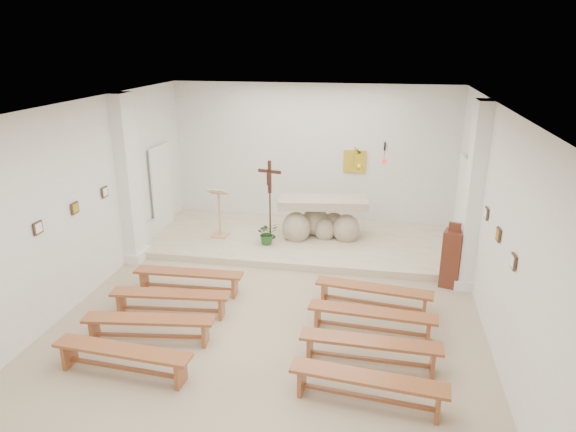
% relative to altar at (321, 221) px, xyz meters
% --- Properties ---
extents(ground, '(7.00, 10.00, 0.00)m').
position_rel_altar_xyz_m(ground, '(-0.42, -3.60, -0.55)').
color(ground, tan).
rests_on(ground, ground).
extents(wall_left, '(0.02, 10.00, 3.50)m').
position_rel_altar_xyz_m(wall_left, '(-3.91, -3.60, 1.20)').
color(wall_left, white).
rests_on(wall_left, ground).
extents(wall_right, '(0.02, 10.00, 3.50)m').
position_rel_altar_xyz_m(wall_right, '(3.07, -3.60, 1.20)').
color(wall_right, white).
rests_on(wall_right, ground).
extents(wall_back, '(7.00, 0.02, 3.50)m').
position_rel_altar_xyz_m(wall_back, '(-0.42, 1.39, 1.20)').
color(wall_back, white).
rests_on(wall_back, ground).
extents(ceiling, '(7.00, 10.00, 0.02)m').
position_rel_altar_xyz_m(ceiling, '(-0.42, -3.60, 2.94)').
color(ceiling, silver).
rests_on(ceiling, wall_back).
extents(sanctuary_platform, '(6.98, 3.00, 0.15)m').
position_rel_altar_xyz_m(sanctuary_platform, '(-0.42, -0.10, -0.47)').
color(sanctuary_platform, beige).
rests_on(sanctuary_platform, ground).
extents(pilaster_left, '(0.26, 0.55, 3.50)m').
position_rel_altar_xyz_m(pilaster_left, '(-3.79, -1.60, 1.20)').
color(pilaster_left, white).
rests_on(pilaster_left, ground).
extents(pilaster_right, '(0.26, 0.55, 3.50)m').
position_rel_altar_xyz_m(pilaster_right, '(2.95, -1.60, 1.20)').
color(pilaster_right, white).
rests_on(pilaster_right, ground).
extents(gold_wall_relief, '(0.55, 0.04, 0.55)m').
position_rel_altar_xyz_m(gold_wall_relief, '(0.63, 1.36, 1.10)').
color(gold_wall_relief, yellow).
rests_on(gold_wall_relief, wall_back).
extents(sanctuary_lamp, '(0.11, 0.36, 0.44)m').
position_rel_altar_xyz_m(sanctuary_lamp, '(1.33, 1.11, 1.26)').
color(sanctuary_lamp, black).
rests_on(sanctuary_lamp, wall_back).
extents(station_frame_left_front, '(0.03, 0.20, 0.20)m').
position_rel_altar_xyz_m(station_frame_left_front, '(-3.89, -4.40, 1.17)').
color(station_frame_left_front, '#412B1C').
rests_on(station_frame_left_front, wall_left).
extents(station_frame_left_mid, '(0.03, 0.20, 0.20)m').
position_rel_altar_xyz_m(station_frame_left_mid, '(-3.89, -3.40, 1.17)').
color(station_frame_left_mid, '#412B1C').
rests_on(station_frame_left_mid, wall_left).
extents(station_frame_left_rear, '(0.03, 0.20, 0.20)m').
position_rel_altar_xyz_m(station_frame_left_rear, '(-3.89, -2.40, 1.17)').
color(station_frame_left_rear, '#412B1C').
rests_on(station_frame_left_rear, wall_left).
extents(station_frame_right_front, '(0.03, 0.20, 0.20)m').
position_rel_altar_xyz_m(station_frame_right_front, '(3.05, -4.40, 1.17)').
color(station_frame_right_front, '#412B1C').
rests_on(station_frame_right_front, wall_right).
extents(station_frame_right_mid, '(0.03, 0.20, 0.20)m').
position_rel_altar_xyz_m(station_frame_right_mid, '(3.05, -3.40, 1.17)').
color(station_frame_right_mid, '#412B1C').
rests_on(station_frame_right_mid, wall_right).
extents(station_frame_right_rear, '(0.03, 0.20, 0.20)m').
position_rel_altar_xyz_m(station_frame_right_rear, '(3.05, -2.40, 1.17)').
color(station_frame_right_rear, '#412B1C').
rests_on(station_frame_right_rear, wall_right).
extents(radiator_left, '(0.10, 0.85, 0.52)m').
position_rel_altar_xyz_m(radiator_left, '(-3.85, -0.90, -0.28)').
color(radiator_left, silver).
rests_on(radiator_left, ground).
extents(radiator_right, '(0.10, 0.85, 0.52)m').
position_rel_altar_xyz_m(radiator_right, '(3.01, -0.90, -0.28)').
color(radiator_right, silver).
rests_on(radiator_right, ground).
extents(altar, '(2.08, 1.02, 1.03)m').
position_rel_altar_xyz_m(altar, '(0.00, 0.00, 0.00)').
color(altar, '#B8A68C').
rests_on(altar, sanctuary_platform).
extents(lectern, '(0.43, 0.37, 1.17)m').
position_rel_altar_xyz_m(lectern, '(-2.31, -0.37, 0.18)').
color(lectern, tan).
rests_on(lectern, sanctuary_platform).
extents(crucifix_stand, '(0.54, 0.24, 1.81)m').
position_rel_altar_xyz_m(crucifix_stand, '(-1.15, -0.23, 0.65)').
color(crucifix_stand, '#3A1E12').
rests_on(crucifix_stand, sanctuary_platform).
extents(potted_plant, '(0.59, 0.56, 0.51)m').
position_rel_altar_xyz_m(potted_plant, '(-1.13, -0.63, -0.14)').
color(potted_plant, '#244F1F').
rests_on(potted_plant, sanctuary_platform).
extents(donation_pedestal, '(0.42, 0.42, 1.28)m').
position_rel_altar_xyz_m(donation_pedestal, '(2.68, -1.70, 0.02)').
color(donation_pedestal, '#572418').
rests_on(donation_pedestal, ground).
extents(bench_left_front, '(2.03, 0.39, 0.43)m').
position_rel_altar_xyz_m(bench_left_front, '(-2.11, -2.88, -0.23)').
color(bench_left_front, '#99522C').
rests_on(bench_left_front, ground).
extents(bench_right_front, '(2.05, 0.58, 0.43)m').
position_rel_altar_xyz_m(bench_right_front, '(1.27, -2.88, -0.23)').
color(bench_right_front, '#99522C').
rests_on(bench_right_front, ground).
extents(bench_left_second, '(2.04, 0.52, 0.43)m').
position_rel_altar_xyz_m(bench_left_second, '(-2.11, -3.72, -0.23)').
color(bench_left_second, '#99522C').
rests_on(bench_left_second, ground).
extents(bench_right_second, '(2.04, 0.47, 0.43)m').
position_rel_altar_xyz_m(bench_right_second, '(1.27, -3.72, -0.23)').
color(bench_right_second, '#99522C').
rests_on(bench_right_second, ground).
extents(bench_left_third, '(2.05, 0.58, 0.43)m').
position_rel_altar_xyz_m(bench_left_third, '(-2.11, -4.57, -0.23)').
color(bench_left_third, '#99522C').
rests_on(bench_left_third, ground).
extents(bench_right_third, '(2.03, 0.38, 0.43)m').
position_rel_altar_xyz_m(bench_right_third, '(1.27, -4.57, -0.23)').
color(bench_right_third, '#99522C').
rests_on(bench_right_third, ground).
extents(bench_left_fourth, '(2.04, 0.46, 0.43)m').
position_rel_altar_xyz_m(bench_left_fourth, '(-2.11, -5.41, -0.23)').
color(bench_left_fourth, '#99522C').
rests_on(bench_left_fourth, ground).
extents(bench_right_fourth, '(2.05, 0.53, 0.43)m').
position_rel_altar_xyz_m(bench_right_fourth, '(1.27, -5.41, -0.23)').
color(bench_right_fourth, '#99522C').
rests_on(bench_right_fourth, ground).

